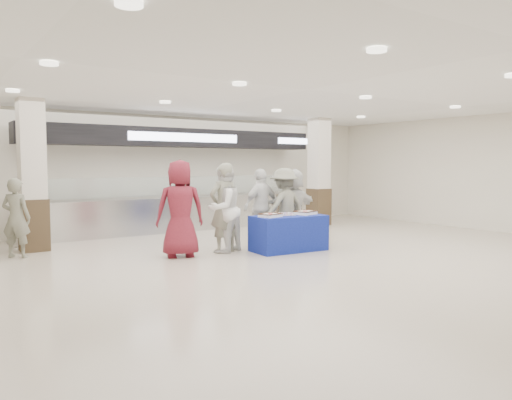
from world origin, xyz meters
TOP-DOWN VIEW (x-y plane):
  - ground at (0.00, 0.00)m, footprint 14.00×14.00m
  - serving_line at (0.00, 5.40)m, footprint 8.70×0.85m
  - column_left at (-4.00, 4.20)m, footprint 0.55×0.55m
  - column_right at (4.00, 4.20)m, footprint 0.55×0.55m
  - display_table at (0.45, 1.15)m, footprint 1.60×0.89m
  - sheet_cake_left at (-0.04, 1.13)m, footprint 0.48×0.41m
  - sheet_cake_right at (0.90, 1.13)m, footprint 0.53×0.46m
  - cupcake_tray at (0.40, 1.20)m, footprint 0.43×0.35m
  - civilian_maroon at (-1.75, 1.79)m, footprint 1.08×0.86m
  - soldier_a at (-0.76, 1.79)m, footprint 0.71×0.50m
  - chef_tall at (-0.76, 1.79)m, footprint 1.08×0.97m
  - chef_short at (0.47, 2.17)m, footprint 1.06×0.55m
  - soldier_b at (0.90, 1.88)m, footprint 1.20×0.79m
  - civilian_white at (1.38, 2.15)m, footprint 1.65×0.71m
  - soldier_bg at (-4.44, 3.54)m, footprint 0.68×0.65m

SIDE VIEW (x-z plane):
  - ground at x=0.00m, z-range 0.00..0.00m
  - display_table at x=0.45m, z-range 0.00..0.75m
  - cupcake_tray at x=0.40m, z-range 0.75..0.81m
  - soldier_bg at x=-4.44m, z-range 0.00..1.57m
  - sheet_cake_left at x=-0.04m, z-range 0.75..0.84m
  - sheet_cake_right at x=0.90m, z-range 0.75..0.84m
  - civilian_white at x=1.38m, z-range 0.00..1.72m
  - chef_short at x=0.47m, z-range 0.00..1.73m
  - soldier_b at x=0.90m, z-range 0.00..1.74m
  - chef_tall at x=-0.76m, z-range 0.00..1.82m
  - soldier_a at x=-0.76m, z-range 0.00..1.86m
  - civilian_maroon at x=-1.75m, z-range 0.00..1.92m
  - serving_line at x=0.00m, z-range -0.24..2.56m
  - column_left at x=-4.00m, z-range -0.07..3.13m
  - column_right at x=4.00m, z-range -0.07..3.13m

